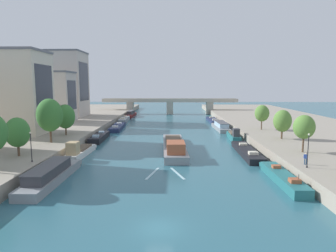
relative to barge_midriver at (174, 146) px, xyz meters
name	(u,v)px	position (x,y,z in m)	size (l,w,h in m)	color
ground_plane	(159,228)	(-1.51, -31.48, -0.97)	(400.00, 400.00, 0.00)	#2D6070
quay_left	(39,128)	(-36.91, 23.52, 0.01)	(36.00, 170.00, 1.95)	gray
quay_right	(299,129)	(33.88, 23.52, 0.01)	(36.00, 170.00, 1.95)	gray
barge_midriver	(174,146)	(0.00, 0.00, 0.00)	(4.90, 23.51, 3.12)	gray
wake_behind_barge	(165,173)	(-1.40, -14.73, -0.95)	(5.60, 5.99, 0.03)	#A0CCD6
moored_boat_left_downstream	(51,175)	(-16.32, -18.89, 0.08)	(3.25, 15.94, 2.50)	gray
moored_boat_left_second	(80,151)	(-16.97, -4.40, -0.04)	(2.78, 11.65, 3.21)	silver
moored_boat_left_midway	(99,137)	(-17.30, 11.43, -0.28)	(2.84, 12.85, 2.42)	black
moored_boat_left_lone	(118,127)	(-16.33, 29.33, -0.40)	(3.55, 16.64, 2.18)	#1E284C
moored_boat_left_near	(124,120)	(-17.26, 46.85, -0.28)	(3.13, 14.68, 2.43)	gray
moored_boat_left_upstream	(131,114)	(-17.03, 63.10, 0.08)	(2.78, 13.88, 2.50)	maroon
moored_boat_right_far	(283,178)	(14.22, -18.42, -0.33)	(2.33, 13.58, 2.32)	#23666B
moored_boat_right_downstream	(247,151)	(13.38, -2.50, -0.40)	(3.02, 16.68, 2.19)	black
moored_boat_right_end	(234,136)	(14.00, 12.45, -0.02)	(2.22, 10.32, 3.05)	#23666B
moored_boat_right_lone	(221,126)	(13.51, 28.18, 0.00)	(3.49, 15.56, 2.33)	gray
moored_boat_right_gap_after	(213,120)	(13.76, 47.18, -0.46)	(3.25, 16.47, 2.06)	#1E284C
tree_left_by_lamp	(17,132)	(-23.80, -12.38, 4.63)	(3.65, 3.65, 5.93)	brown
tree_left_nearest	(50,115)	(-23.26, -1.51, 6.15)	(4.77, 4.77, 8.27)	brown
tree_left_third	(65,117)	(-23.41, 6.92, 5.00)	(4.11, 4.11, 6.64)	brown
tree_right_nearest	(304,127)	(20.73, -9.07, 5.08)	(3.36, 3.36, 6.04)	brown
tree_right_second	(282,121)	(21.69, 3.02, 4.60)	(3.54, 3.54, 5.84)	brown
tree_right_by_lamp	(262,113)	(21.32, 15.67, 4.93)	(3.42, 3.42, 5.96)	brown
lamppost_left_bank	(31,145)	(-20.17, -15.84, 3.35)	(0.28, 0.28, 4.31)	black
lamppost_right_bank	(308,149)	(17.36, -18.25, 3.48)	(0.28, 0.28, 4.55)	black
building_left_far_end	(11,92)	(-36.08, 9.08, 10.15)	(15.65, 11.24, 18.31)	beige
building_left_middle	(50,97)	(-36.08, 30.48, 8.34)	(13.19, 9.37, 14.70)	#BCB2A8
building_left_corner	(69,84)	(-36.08, 46.48, 12.03)	(11.06, 13.33, 22.07)	#BCB2A8
bridge_far	(170,104)	(-1.51, 74.37, 3.33)	(58.78, 4.40, 6.78)	#ADA899
person_on_quay	(306,158)	(17.84, -16.69, 1.91)	(0.50, 0.31, 1.62)	navy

